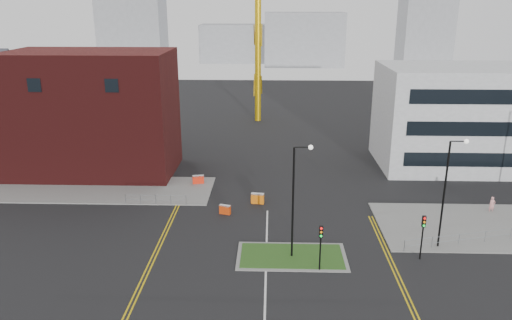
{
  "coord_description": "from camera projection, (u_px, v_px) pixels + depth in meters",
  "views": [
    {
      "loc": [
        0.32,
        -27.13,
        19.21
      ],
      "look_at": [
        -1.11,
        17.33,
        5.0
      ],
      "focal_mm": 35.0,
      "sensor_mm": 36.0,
      "label": 1
    }
  ],
  "objects": [
    {
      "name": "ground",
      "position": [
        265.0,
        318.0,
        31.68
      ],
      "size": [
        200.0,
        200.0,
        0.0
      ],
      "primitive_type": "plane",
      "color": "black",
      "rests_on": "ground"
    },
    {
      "name": "yellow_left_a",
      "position": [
        159.0,
        243.0,
        41.47
      ],
      "size": [
        0.12,
        24.0,
        0.01
      ],
      "primitive_type": "cube",
      "color": "gold",
      "rests_on": "ground"
    },
    {
      "name": "streetlamp_island",
      "position": [
        296.0,
        193.0,
        37.58
      ],
      "size": [
        1.46,
        0.36,
        9.18
      ],
      "color": "black",
      "rests_on": "ground"
    },
    {
      "name": "barrier_mid",
      "position": [
        225.0,
        209.0,
        47.01
      ],
      "size": [
        1.12,
        0.66,
        0.89
      ],
      "color": "red",
      "rests_on": "ground"
    },
    {
      "name": "skyline_d",
      "position": [
        247.0,
        43.0,
        163.39
      ],
      "size": [
        30.0,
        12.0,
        12.0
      ],
      "primitive_type": "cube",
      "color": "gray",
      "rests_on": "ground"
    },
    {
      "name": "railing_right",
      "position": [
        511.0,
        232.0,
        41.77
      ],
      "size": [
        19.05,
        5.05,
        1.1
      ],
      "color": "gray",
      "rests_on": "ground"
    },
    {
      "name": "traffic_light_right",
      "position": [
        423.0,
        229.0,
        38.13
      ],
      "size": [
        0.28,
        0.33,
        3.65
      ],
      "color": "black",
      "rests_on": "ground"
    },
    {
      "name": "yellow_right_a",
      "position": [
        393.0,
        271.0,
        37.1
      ],
      "size": [
        0.12,
        20.0,
        0.01
      ],
      "primitive_type": "cube",
      "color": "gold",
      "rests_on": "ground"
    },
    {
      "name": "brick_building",
      "position": [
        68.0,
        114.0,
        56.96
      ],
      "size": [
        24.2,
        10.07,
        14.24
      ],
      "color": "#461111",
      "rests_on": "ground"
    },
    {
      "name": "office_block",
      "position": [
        487.0,
        117.0,
        59.5
      ],
      "size": [
        25.0,
        12.2,
        12.0
      ],
      "color": "#B4B6BA",
      "rests_on": "ground"
    },
    {
      "name": "pedestrian",
      "position": [
        492.0,
        205.0,
        47.18
      ],
      "size": [
        0.63,
        0.46,
        1.6
      ],
      "primitive_type": "imported",
      "rotation": [
        0.0,
        0.0,
        0.15
      ],
      "color": "pink",
      "rests_on": "ground"
    },
    {
      "name": "traffic_light_island",
      "position": [
        321.0,
        239.0,
        36.47
      ],
      "size": [
        0.28,
        0.33,
        3.65
      ],
      "color": "black",
      "rests_on": "ground"
    },
    {
      "name": "grass_island",
      "position": [
        292.0,
        256.0,
        39.22
      ],
      "size": [
        8.0,
        4.0,
        0.12
      ],
      "primitive_type": "cube",
      "color": "#1D4617",
      "rests_on": "ground"
    },
    {
      "name": "skyline_c",
      "position": [
        426.0,
        20.0,
        145.06
      ],
      "size": [
        14.0,
        12.0,
        28.0
      ],
      "primitive_type": "cube",
      "color": "gray",
      "rests_on": "ground"
    },
    {
      "name": "skyline_a",
      "position": [
        133.0,
        31.0,
        143.81
      ],
      "size": [
        18.0,
        12.0,
        22.0
      ],
      "primitive_type": "cube",
      "color": "gray",
      "rests_on": "ground"
    },
    {
      "name": "barrier_left",
      "position": [
        198.0,
        179.0,
        54.59
      ],
      "size": [
        1.28,
        0.66,
        1.03
      ],
      "color": "red",
      "rests_on": "ground"
    },
    {
      "name": "centre_line",
      "position": [
        265.0,
        300.0,
        33.58
      ],
      "size": [
        0.15,
        30.0,
        0.01
      ],
      "primitive_type": "cube",
      "color": "silver",
      "rests_on": "ground"
    },
    {
      "name": "yellow_right_b",
      "position": [
        397.0,
        272.0,
        37.09
      ],
      "size": [
        0.12,
        20.0,
        0.01
      ],
      "primitive_type": "cube",
      "color": "gold",
      "rests_on": "ground"
    },
    {
      "name": "streetlamp_right_near",
      "position": [
        448.0,
        185.0,
        39.12
      ],
      "size": [
        1.46,
        0.36,
        9.18
      ],
      "color": "black",
      "rests_on": "ground"
    },
    {
      "name": "island_kerb",
      "position": [
        292.0,
        256.0,
        39.22
      ],
      "size": [
        8.6,
        4.6,
        0.08
      ],
      "primitive_type": "cube",
      "color": "slate",
      "rests_on": "ground"
    },
    {
      "name": "skyline_b",
      "position": [
        304.0,
        39.0,
        152.71
      ],
      "size": [
        24.0,
        12.0,
        16.0
      ],
      "primitive_type": "cube",
      "color": "gray",
      "rests_on": "ground"
    },
    {
      "name": "yellow_left_b",
      "position": [
        162.0,
        243.0,
        41.47
      ],
      "size": [
        0.12,
        24.0,
        0.01
      ],
      "primitive_type": "cube",
      "color": "gold",
      "rests_on": "ground"
    },
    {
      "name": "barrier_right",
      "position": [
        258.0,
        198.0,
        49.43
      ],
      "size": [
        1.31,
        0.58,
        1.06
      ],
      "color": "orange",
      "rests_on": "ground"
    },
    {
      "name": "pavement_left",
      "position": [
        81.0,
        189.0,
        53.22
      ],
      "size": [
        28.0,
        8.0,
        0.12
      ],
      "primitive_type": "cube",
      "color": "slate",
      "rests_on": "ground"
    },
    {
      "name": "railing_left",
      "position": [
        156.0,
        198.0,
        48.93
      ],
      "size": [
        6.05,
        0.05,
        1.1
      ],
      "color": "gray",
      "rests_on": "ground"
    }
  ]
}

